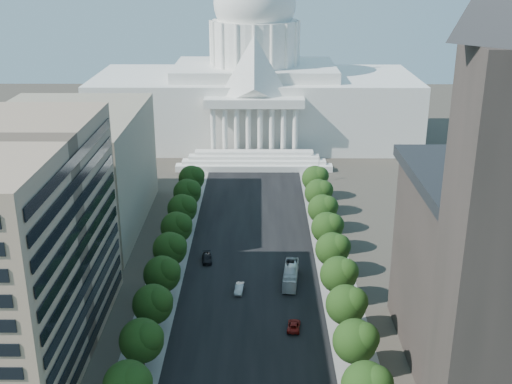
{
  "coord_description": "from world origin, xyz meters",
  "views": [
    {
      "loc": [
        1.89,
        -56.63,
        67.07
      ],
      "look_at": [
        1.09,
        77.32,
        17.69
      ],
      "focal_mm": 45.0,
      "sensor_mm": 36.0,
      "label": 1
    }
  ],
  "objects_px": {
    "car_silver": "(239,289)",
    "car_red": "(294,326)",
    "car_dark_b": "(207,258)",
    "city_bus": "(291,275)"
  },
  "relations": [
    {
      "from": "car_silver",
      "to": "car_dark_b",
      "type": "distance_m",
      "value": 16.53
    },
    {
      "from": "car_red",
      "to": "car_dark_b",
      "type": "distance_m",
      "value": 34.4
    },
    {
      "from": "car_silver",
      "to": "car_red",
      "type": "relative_size",
      "value": 0.95
    },
    {
      "from": "car_dark_b",
      "to": "car_red",
      "type": "bearing_deg",
      "value": -62.83
    },
    {
      "from": "car_silver",
      "to": "car_dark_b",
      "type": "height_order",
      "value": "car_silver"
    },
    {
      "from": "car_red",
      "to": "car_dark_b",
      "type": "relative_size",
      "value": 0.94
    },
    {
      "from": "car_silver",
      "to": "car_red",
      "type": "distance_m",
      "value": 17.96
    },
    {
      "from": "city_bus",
      "to": "car_dark_b",
      "type": "bearing_deg",
      "value": 158.44
    },
    {
      "from": "car_silver",
      "to": "car_dark_b",
      "type": "relative_size",
      "value": 0.89
    },
    {
      "from": "car_silver",
      "to": "car_dark_b",
      "type": "xyz_separation_m",
      "value": [
        -8.02,
        14.45,
        -0.01
      ]
    }
  ]
}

